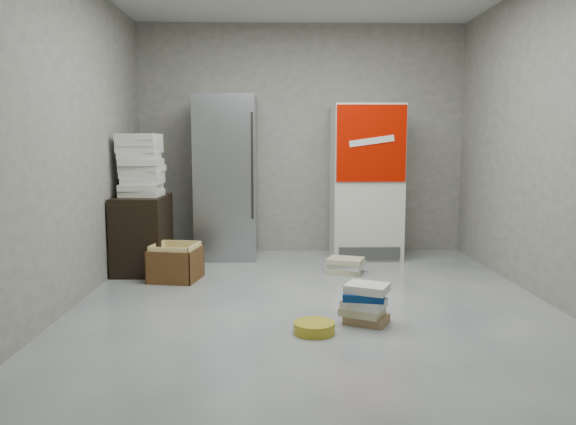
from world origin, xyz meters
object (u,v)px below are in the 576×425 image
(steel_fridge, at_px, (226,178))
(wood_shelf, at_px, (143,234))
(cardboard_box, at_px, (176,265))
(phonebook_stack_main, at_px, (365,304))
(coke_cooler, at_px, (366,181))

(steel_fridge, relative_size, wood_shelf, 2.37)
(steel_fridge, relative_size, cardboard_box, 3.62)
(steel_fridge, bearing_deg, cardboard_box, -109.79)
(wood_shelf, relative_size, phonebook_stack_main, 1.94)
(cardboard_box, bearing_deg, steel_fridge, 80.59)
(steel_fridge, distance_m, coke_cooler, 1.65)
(wood_shelf, bearing_deg, coke_cooler, 16.28)
(phonebook_stack_main, xyz_separation_m, cardboard_box, (-1.67, 1.39, -0.00))
(wood_shelf, bearing_deg, steel_fridge, 41.31)
(steel_fridge, height_order, phonebook_stack_main, steel_fridge)
(phonebook_stack_main, bearing_deg, wood_shelf, 160.32)
(cardboard_box, bearing_deg, wood_shelf, 145.39)
(coke_cooler, height_order, cardboard_box, coke_cooler)
(wood_shelf, relative_size, cardboard_box, 1.52)
(coke_cooler, xyz_separation_m, cardboard_box, (-2.06, -1.14, -0.75))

